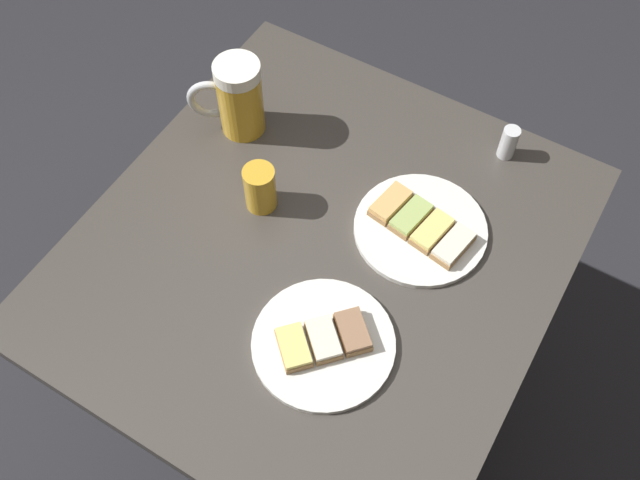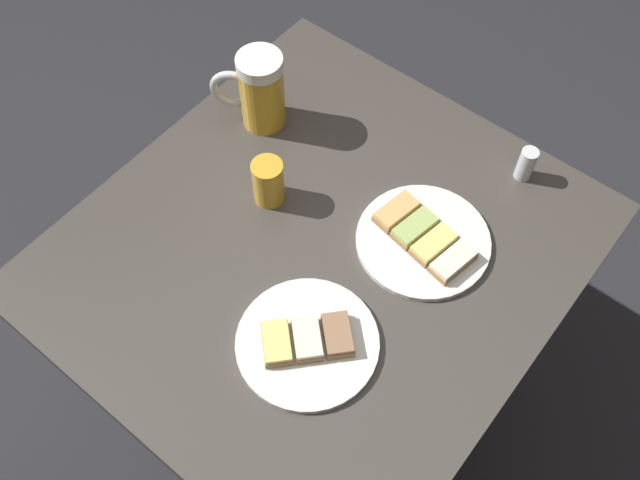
% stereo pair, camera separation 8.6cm
% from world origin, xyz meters
% --- Properties ---
extents(ground_plane, '(6.00, 6.00, 0.00)m').
position_xyz_m(ground_plane, '(0.00, 0.00, 0.00)').
color(ground_plane, '#28282D').
extents(cafe_table, '(0.81, 0.75, 0.76)m').
position_xyz_m(cafe_table, '(0.00, 0.00, 0.61)').
color(cafe_table, black).
rests_on(cafe_table, ground_plane).
extents(plate_near, '(0.22, 0.22, 0.03)m').
position_xyz_m(plate_near, '(0.11, -0.13, 0.77)').
color(plate_near, white).
rests_on(plate_near, cafe_table).
extents(plate_far, '(0.22, 0.22, 0.03)m').
position_xyz_m(plate_far, '(-0.15, -0.09, 0.77)').
color(plate_far, white).
rests_on(plate_far, cafe_table).
extents(beer_mug, '(0.09, 0.13, 0.15)m').
position_xyz_m(beer_mug, '(0.15, 0.26, 0.84)').
color(beer_mug, gold).
rests_on(beer_mug, cafe_table).
extents(beer_glass_small, '(0.05, 0.05, 0.09)m').
position_xyz_m(beer_glass_small, '(0.02, 0.13, 0.81)').
color(beer_glass_small, gold).
rests_on(beer_glass_small, cafe_table).
extents(salt_shaker, '(0.03, 0.03, 0.06)m').
position_xyz_m(salt_shaker, '(0.33, -0.18, 0.80)').
color(salt_shaker, silver).
rests_on(salt_shaker, cafe_table).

